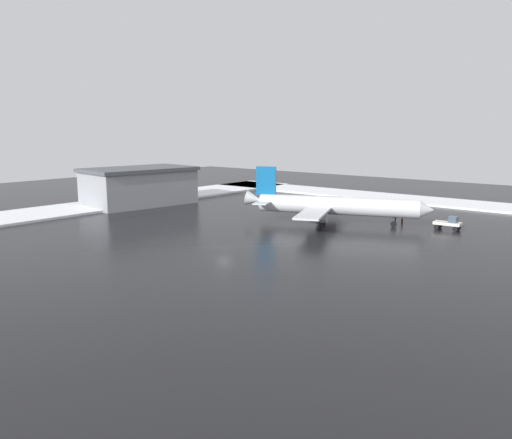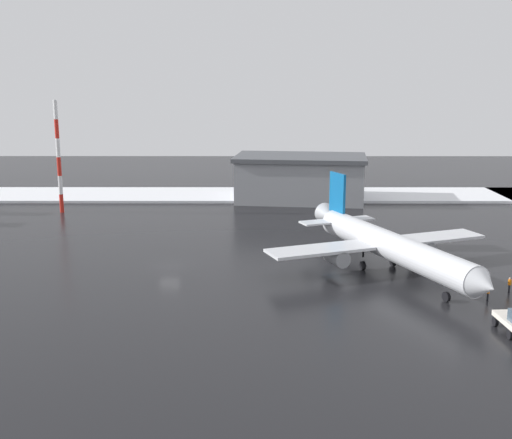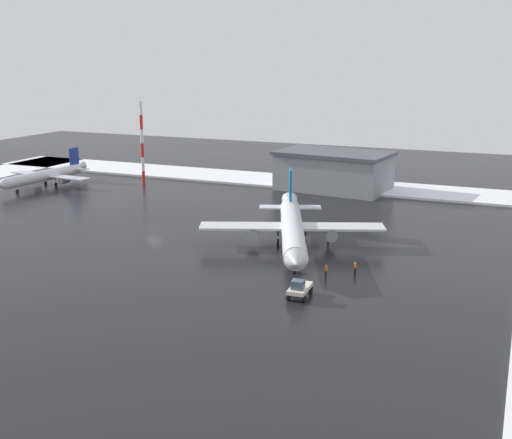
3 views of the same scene
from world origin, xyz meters
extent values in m
plane|color=black|center=(0.00, 0.00, 0.00)|extent=(240.00, 240.00, 0.00)
cube|color=white|center=(0.00, -50.00, 0.25)|extent=(152.00, 16.00, 0.49)
cube|color=white|center=(-67.00, 0.00, 0.25)|extent=(14.00, 116.00, 0.49)
cylinder|color=silver|center=(-27.38, 3.67, 3.48)|extent=(14.16, 28.99, 3.38)
cone|color=silver|center=(-33.33, 18.65, 3.48)|extent=(3.87, 3.41, 3.21)
cone|color=silver|center=(-21.36, -11.50, 4.08)|extent=(3.98, 4.36, 3.29)
cube|color=silver|center=(-33.86, -2.12, 3.18)|extent=(13.64, 8.84, 0.36)
cylinder|color=gray|center=(-32.20, -0.92, 2.19)|extent=(3.10, 3.88, 1.99)
cube|color=silver|center=(-18.70, 3.90, 3.18)|extent=(13.64, 8.84, 0.36)
cylinder|color=gray|center=(-20.73, 3.63, 2.19)|extent=(3.10, 3.88, 1.99)
cube|color=#0C5999|center=(-22.24, -9.28, 7.76)|extent=(1.80, 3.83, 5.57)
cube|color=silver|center=(-25.09, -10.20, 3.88)|extent=(5.39, 4.17, 0.24)
cube|color=silver|center=(-19.54, -7.99, 3.88)|extent=(5.39, 4.17, 0.24)
cylinder|color=black|center=(-31.24, 13.38, 1.99)|extent=(0.24, 0.24, 0.70)
cylinder|color=black|center=(-31.24, 13.38, 0.55)|extent=(0.73, 1.15, 1.09)
cylinder|color=black|center=(-28.32, 0.08, 1.99)|extent=(0.24, 0.24, 0.70)
cylinder|color=black|center=(-28.32, 0.08, 0.55)|extent=(0.73, 1.15, 1.09)
cylinder|color=black|center=(-24.25, 1.70, 1.99)|extent=(0.24, 0.24, 0.70)
cylinder|color=black|center=(-24.25, 1.70, 0.55)|extent=(0.73, 1.15, 1.09)
cube|color=silver|center=(-35.02, 21.83, 1.15)|extent=(2.45, 4.72, 0.50)
cube|color=#3F5160|center=(-35.07, 22.75, 1.95)|extent=(1.58, 1.48, 1.10)
cylinder|color=black|center=(-36.10, 23.38, 0.45)|extent=(0.37, 0.92, 0.90)
cylinder|color=black|center=(-34.12, 23.49, 0.45)|extent=(0.37, 0.92, 0.90)
cylinder|color=black|center=(-35.92, 20.17, 0.45)|extent=(0.37, 0.92, 0.90)
cylinder|color=black|center=(-33.94, 20.28, 0.45)|extent=(0.37, 0.92, 0.90)
cylinder|color=black|center=(-35.72, 13.21, 0.42)|extent=(0.16, 0.16, 0.85)
cylinder|color=black|center=(-35.75, 13.01, 0.42)|extent=(0.16, 0.16, 0.85)
cylinder|color=orange|center=(-35.73, 13.11, 1.16)|extent=(0.36, 0.36, 0.62)
sphere|color=tan|center=(-35.73, 13.11, 1.59)|extent=(0.24, 0.24, 0.24)
cylinder|color=black|center=(-31.52, -1.94, 0.42)|extent=(0.16, 0.16, 0.85)
cylinder|color=black|center=(-31.50, -1.74, 0.42)|extent=(0.16, 0.16, 0.85)
cylinder|color=orange|center=(-31.51, -1.84, 1.16)|extent=(0.36, 0.36, 0.62)
sphere|color=tan|center=(-31.51, -1.84, 1.59)|extent=(0.24, 0.24, 0.24)
cylinder|color=black|center=(-39.16, 10.22, 0.42)|extent=(0.16, 0.16, 0.85)
cylinder|color=black|center=(-39.05, 10.38, 0.42)|extent=(0.16, 0.16, 0.85)
cylinder|color=orange|center=(-39.10, 10.30, 1.16)|extent=(0.36, 0.36, 0.62)
sphere|color=tan|center=(-39.10, 10.30, 1.59)|extent=(0.24, 0.24, 0.24)
cube|color=gray|center=(-19.50, -45.29, 4.00)|extent=(25.51, 16.78, 8.00)
cube|color=#4C4F54|center=(-19.50, -45.29, 8.40)|extent=(26.62, 17.89, 0.80)
camera|label=1|loc=(54.22, 50.42, 17.65)|focal=35.00mm
camera|label=2|loc=(-11.19, 78.12, 23.03)|focal=45.00mm
camera|label=3|loc=(-59.73, 93.63, 29.04)|focal=45.00mm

